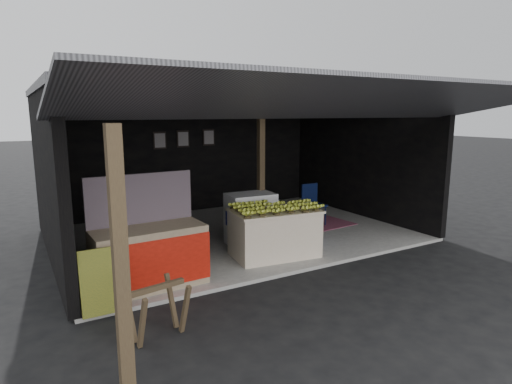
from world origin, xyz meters
TOP-DOWN VIEW (x-y plane):
  - ground at (0.00, 0.00)m, footprint 80.00×80.00m
  - concrete_slab at (0.00, 2.50)m, footprint 7.00×5.00m
  - shophouse at (0.00, 2.82)m, footprint 7.40×7.29m
  - banana_table at (-0.06, 0.81)m, footprint 1.63×1.12m
  - banana_pile at (-0.06, 0.81)m, footprint 1.50×1.01m
  - white_crate at (-0.08, 1.65)m, footprint 0.93×0.66m
  - neighbor_stall at (-2.38, 0.57)m, footprint 1.62×0.78m
  - green_signboard at (-3.13, 0.01)m, footprint 0.57×0.15m
  - sawhorse at (-2.70, -0.84)m, footprint 0.68×0.67m
  - water_barrel at (1.02, 1.19)m, footprint 0.31×0.31m
  - plastic_chair at (1.88, 2.26)m, footprint 0.44×0.44m
  - magenta_rug at (1.98, 2.12)m, footprint 1.58×1.13m
  - picture_frames at (-0.17, 4.89)m, footprint 1.62×0.04m

SIDE VIEW (x-z plane):
  - ground at x=0.00m, z-range 0.00..0.00m
  - concrete_slab at x=0.00m, z-range 0.00..0.06m
  - magenta_rug at x=1.98m, z-range 0.06..0.07m
  - water_barrel at x=1.02m, z-range 0.06..0.52m
  - sawhorse at x=-2.70m, z-range 0.09..0.73m
  - banana_table at x=-0.06m, z-range 0.06..0.90m
  - green_signboard at x=-3.13m, z-range 0.06..0.91m
  - neighbor_stall at x=-2.38m, z-range -0.27..1.37m
  - white_crate at x=-0.08m, z-range 0.06..1.05m
  - plastic_chair at x=1.88m, z-range 0.14..1.06m
  - banana_pile at x=-0.06m, z-range 0.90..1.07m
  - picture_frames at x=-0.17m, z-range 1.70..2.16m
  - shophouse at x=0.00m, z-range 0.59..3.61m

